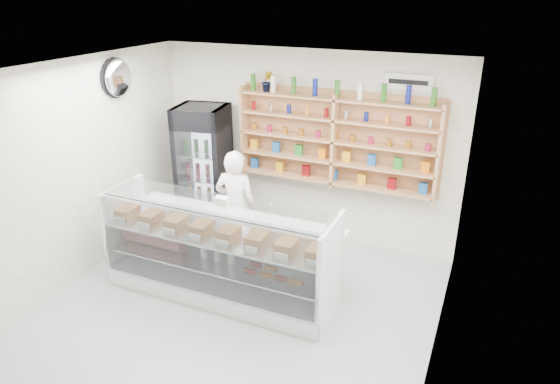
% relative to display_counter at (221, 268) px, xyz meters
% --- Properties ---
extents(room, '(5.00, 5.00, 5.00)m').
position_rel_display_counter_xyz_m(room, '(0.34, -0.54, 1.05)').
color(room, '#B0B0B5').
rests_on(room, ground).
extents(display_counter, '(2.88, 0.86, 1.25)m').
position_rel_display_counter_xyz_m(display_counter, '(0.00, 0.00, 0.00)').
color(display_counter, white).
rests_on(display_counter, floor).
extents(shop_worker, '(0.62, 0.43, 1.60)m').
position_rel_display_counter_xyz_m(shop_worker, '(-0.22, 0.83, 0.45)').
color(shop_worker, white).
rests_on(shop_worker, floor).
extents(drinks_cooler, '(0.82, 0.81, 1.98)m').
position_rel_display_counter_xyz_m(drinks_cooler, '(-1.09, 1.43, 0.65)').
color(drinks_cooler, black).
rests_on(drinks_cooler, floor).
extents(wall_shelving, '(2.84, 0.28, 1.33)m').
position_rel_display_counter_xyz_m(wall_shelving, '(0.84, 1.80, 1.25)').
color(wall_shelving, tan).
rests_on(wall_shelving, back_wall).
extents(potted_plant, '(0.19, 0.17, 0.29)m').
position_rel_display_counter_xyz_m(potted_plant, '(-0.19, 1.80, 1.99)').
color(potted_plant, '#1E6626').
rests_on(potted_plant, wall_shelving).
extents(security_mirror, '(0.15, 0.50, 0.50)m').
position_rel_display_counter_xyz_m(security_mirror, '(-1.83, 0.66, 2.10)').
color(security_mirror, silver).
rests_on(security_mirror, left_wall).
extents(wall_sign, '(0.62, 0.03, 0.20)m').
position_rel_display_counter_xyz_m(wall_sign, '(1.74, 1.93, 2.10)').
color(wall_sign, white).
rests_on(wall_sign, back_wall).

